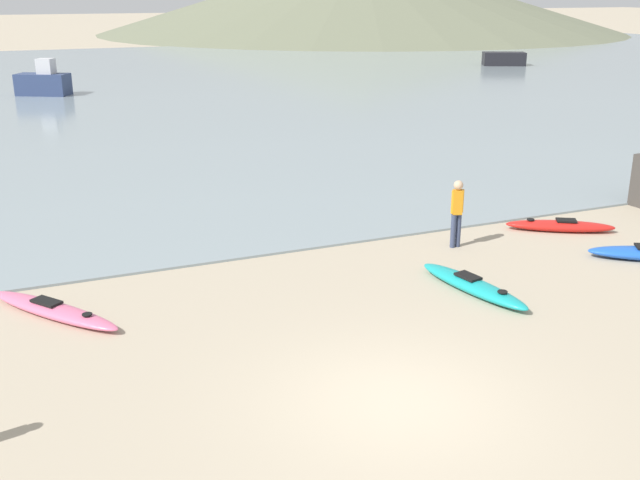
{
  "coord_description": "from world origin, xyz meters",
  "views": [
    {
      "loc": [
        -5.26,
        -9.09,
        6.24
      ],
      "look_at": [
        1.47,
        6.56,
        0.5
      ],
      "focal_mm": 42.0,
      "sensor_mm": 36.0,
      "label": 1
    }
  ],
  "objects_px": {
    "kayak_on_sand_1": "(473,285)",
    "moored_boat_2": "(43,82)",
    "kayak_on_sand_0": "(53,310)",
    "person_near_waterline": "(457,209)",
    "moored_boat_0": "(504,59)",
    "kayak_on_sand_2": "(560,226)"
  },
  "relations": [
    {
      "from": "kayak_on_sand_1",
      "to": "moored_boat_0",
      "type": "distance_m",
      "value": 51.11
    },
    {
      "from": "kayak_on_sand_0",
      "to": "kayak_on_sand_2",
      "type": "distance_m",
      "value": 13.09
    },
    {
      "from": "person_near_waterline",
      "to": "moored_boat_0",
      "type": "xyz_separation_m",
      "value": [
        29.54,
        38.09,
        -0.39
      ]
    },
    {
      "from": "kayak_on_sand_0",
      "to": "kayak_on_sand_1",
      "type": "xyz_separation_m",
      "value": [
        8.45,
        -2.26,
        0.02
      ]
    },
    {
      "from": "kayak_on_sand_2",
      "to": "person_near_waterline",
      "type": "bearing_deg",
      "value": 179.87
    },
    {
      "from": "person_near_waterline",
      "to": "moored_boat_0",
      "type": "relative_size",
      "value": 0.45
    },
    {
      "from": "moored_boat_0",
      "to": "kayak_on_sand_1",
      "type": "bearing_deg",
      "value": -127.1
    },
    {
      "from": "kayak_on_sand_1",
      "to": "kayak_on_sand_2",
      "type": "xyz_separation_m",
      "value": [
        4.63,
        2.66,
        0.0
      ]
    },
    {
      "from": "moored_boat_2",
      "to": "kayak_on_sand_0",
      "type": "bearing_deg",
      "value": -93.74
    },
    {
      "from": "kayak_on_sand_0",
      "to": "moored_boat_2",
      "type": "bearing_deg",
      "value": 86.26
    },
    {
      "from": "kayak_on_sand_1",
      "to": "moored_boat_2",
      "type": "distance_m",
      "value": 37.0
    },
    {
      "from": "kayak_on_sand_0",
      "to": "moored_boat_0",
      "type": "distance_m",
      "value": 55.0
    },
    {
      "from": "kayak_on_sand_2",
      "to": "moored_boat_2",
      "type": "distance_m",
      "value": 35.51
    },
    {
      "from": "kayak_on_sand_2",
      "to": "person_near_waterline",
      "type": "distance_m",
      "value": 3.45
    },
    {
      "from": "kayak_on_sand_1",
      "to": "moored_boat_2",
      "type": "bearing_deg",
      "value": 99.67
    },
    {
      "from": "kayak_on_sand_2",
      "to": "person_near_waterline",
      "type": "height_order",
      "value": "person_near_waterline"
    },
    {
      "from": "moored_boat_0",
      "to": "moored_boat_2",
      "type": "relative_size",
      "value": 1.14
    },
    {
      "from": "person_near_waterline",
      "to": "moored_boat_2",
      "type": "bearing_deg",
      "value": 102.52
    },
    {
      "from": "kayak_on_sand_0",
      "to": "person_near_waterline",
      "type": "bearing_deg",
      "value": 2.42
    },
    {
      "from": "kayak_on_sand_2",
      "to": "kayak_on_sand_0",
      "type": "bearing_deg",
      "value": -178.23
    },
    {
      "from": "moored_boat_2",
      "to": "kayak_on_sand_2",
      "type": "bearing_deg",
      "value": -72.21
    },
    {
      "from": "person_near_waterline",
      "to": "moored_boat_2",
      "type": "xyz_separation_m",
      "value": [
        -7.5,
        33.79,
        -0.17
      ]
    }
  ]
}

